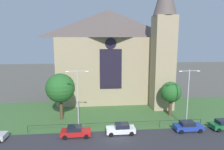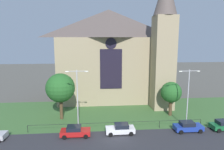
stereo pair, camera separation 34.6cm
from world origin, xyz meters
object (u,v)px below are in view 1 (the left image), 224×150
Objects in this scene: parked_car_red at (76,131)px; parked_car_green at (224,125)px; tree_left_near at (60,88)px; tree_right_near at (171,92)px; streetlamp_near at (78,94)px; parked_car_blue at (188,126)px; parked_car_white at (121,129)px; streetlamp_far at (188,91)px; church_building at (112,54)px.

parked_car_green is at bearing 1.17° from parked_car_red.
tree_left_near reaches higher than parked_car_red.
tree_right_near is at bearing 23.42° from parked_car_red.
parked_car_green is (22.16, -1.49, -5.09)m from streetlamp_near.
tree_left_near is at bearing 160.86° from parked_car_blue.
streetlamp_near is at bearing -13.89° from parked_car_white.
streetlamp_near is at bearing -162.13° from tree_right_near.
parked_car_white is 15.97m from parked_car_green.
tree_right_near is at bearing 129.83° from parked_car_green.
parked_car_red is at bearing 1.71° from parked_car_white.
tree_right_near is (19.38, 0.03, -1.23)m from tree_left_near.
parked_car_green is (15.97, -0.04, 0.00)m from parked_car_white.
parked_car_red and parked_car_white have the same top height.
streetlamp_near reaches higher than parked_car_green.
parked_car_blue is (-0.42, -1.52, -4.98)m from streetlamp_far.
parked_car_white and parked_car_green have the same top height.
tree_right_near is 5.45m from streetlamp_far.
church_building is 22.87m from parked_car_blue.
tree_right_near is at bearing 0.09° from tree_left_near.
streetlamp_far is (10.15, -16.85, -4.55)m from church_building.
parked_car_green is at bearing -14.71° from tree_left_near.
tree_left_near is 20.71m from streetlamp_far.
streetlamp_far is at bearing -0.00° from streetlamp_near.
streetlamp_far is 7.46m from parked_car_green.
streetlamp_far reaches higher than parked_car_green.
streetlamp_far is 2.17× the size of parked_car_blue.
parked_car_white is at bearing 2.98° from parked_car_red.
streetlamp_near is 5.38m from parked_car_red.
parked_car_green is at bearing -3.86° from streetlamp_near.
tree_left_near is 0.87× the size of streetlamp_far.
parked_car_red is at bearing 178.45° from parked_car_green.
streetlamp_far is 11.82m from parked_car_white.
tree_left_near is 6.12m from streetlamp_near.
parked_car_white is at bearing 179.31° from parked_car_blue.
tree_right_near is at bearing 91.88° from parked_car_blue.
tree_right_near is 1.46× the size of parked_car_blue.
parked_car_red is (-0.32, -1.73, -5.09)m from streetlamp_near.
tree_left_near is at bearing -130.32° from church_building.
tree_right_near reaches higher than parked_car_red.
tree_right_near is 9.67m from parked_car_green.
parked_car_blue is 5.77m from parked_car_green.
parked_car_green is (5.77, 0.03, 0.00)m from parked_car_blue.
tree_left_near is at bearing -179.91° from tree_right_near.
church_building reaches higher than streetlamp_far.
tree_left_near is 1.89× the size of parked_car_white.
parked_car_blue is at bearing 1.28° from parked_car_red.
streetlamp_far is (0.68, -5.20, 1.47)m from tree_right_near.
parked_car_white is at bearing -146.19° from tree_right_near.
parked_car_white is at bearing 177.71° from parked_car_green.
streetlamp_near is at bearing 174.00° from parked_car_green.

